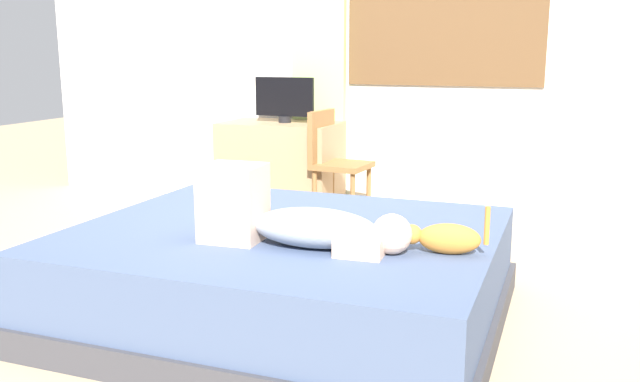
% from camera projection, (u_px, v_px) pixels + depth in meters
% --- Properties ---
extents(ground_plane, '(16.00, 16.00, 0.00)m').
position_uv_depth(ground_plane, '(275.00, 309.00, 3.45)').
color(ground_plane, tan).
extents(back_wall_with_window, '(6.40, 0.14, 2.90)m').
position_uv_depth(back_wall_with_window, '(395.00, 29.00, 5.23)').
color(back_wall_with_window, silver).
rests_on(back_wall_with_window, ground).
extents(bed, '(2.03, 1.72, 0.46)m').
position_uv_depth(bed, '(286.00, 274.00, 3.28)').
color(bed, '#38383D').
rests_on(bed, ground).
extents(person_lying, '(0.94, 0.30, 0.34)m').
position_uv_depth(person_lying, '(293.00, 219.00, 2.94)').
color(person_lying, '#8C939E').
rests_on(person_lying, bed).
extents(cat, '(0.36, 0.14, 0.21)m').
position_uv_depth(cat, '(445.00, 238.00, 2.82)').
color(cat, '#C67A2D').
rests_on(cat, bed).
extents(desk, '(0.90, 0.56, 0.74)m').
position_uv_depth(desk, '(281.00, 169.00, 5.37)').
color(desk, '#997A56').
rests_on(desk, ground).
extents(tv_monitor, '(0.48, 0.10, 0.35)m').
position_uv_depth(tv_monitor, '(285.00, 99.00, 5.24)').
color(tv_monitor, black).
rests_on(tv_monitor, desk).
extents(cup, '(0.06, 0.06, 0.10)m').
position_uv_depth(cup, '(314.00, 118.00, 5.16)').
color(cup, '#B23D38').
rests_on(cup, desk).
extents(chair_by_desk, '(0.42, 0.42, 0.86)m').
position_uv_depth(chair_by_desk, '(333.00, 159.00, 5.00)').
color(chair_by_desk, brown).
rests_on(chair_by_desk, ground).
extents(curtain_left, '(0.44, 0.06, 2.37)m').
position_uv_depth(curtain_left, '(319.00, 64.00, 5.38)').
color(curtain_left, '#ADCC75').
rests_on(curtain_left, ground).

